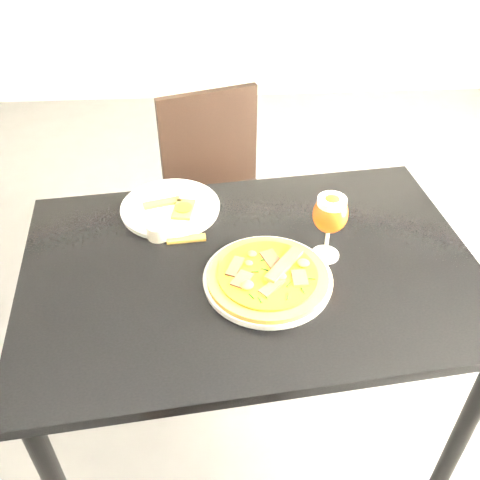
{
  "coord_description": "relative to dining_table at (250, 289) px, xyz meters",
  "views": [
    {
      "loc": [
        -0.33,
        -0.75,
        1.7
      ],
      "look_at": [
        -0.26,
        0.3,
        0.83
      ],
      "focal_mm": 40.0,
      "sensor_mm": 36.0,
      "label": 1
    }
  ],
  "objects": [
    {
      "name": "plate_main",
      "position": [
        0.04,
        -0.07,
        0.1
      ],
      "size": [
        0.42,
        0.42,
        0.02
      ],
      "primitive_type": "cylinder",
      "rotation": [
        0.0,
        0.0,
        0.37
      ],
      "color": "white",
      "rests_on": "dining_table"
    },
    {
      "name": "beer_glass",
      "position": [
        0.2,
        0.02,
        0.23
      ],
      "size": [
        0.09,
        0.09,
        0.19
      ],
      "color": "#B1B4BA",
      "rests_on": "dining_table"
    },
    {
      "name": "dining_table",
      "position": [
        0.0,
        0.0,
        0.0
      ],
      "size": [
        1.27,
        0.91,
        0.75
      ],
      "rotation": [
        0.0,
        0.0,
        0.1
      ],
      "color": "black",
      "rests_on": "ground"
    },
    {
      "name": "crust_scraps",
      "position": [
        -0.2,
        0.24,
        0.11
      ],
      "size": [
        0.16,
        0.12,
        0.01
      ],
      "rotation": [
        0.0,
        0.0,
        0.69
      ],
      "color": "#9F6726",
      "rests_on": "plate_second"
    },
    {
      "name": "loose_crust",
      "position": [
        -0.17,
        0.11,
        0.09
      ],
      "size": [
        0.11,
        0.03,
        0.01
      ],
      "primitive_type": "cube",
      "rotation": [
        0.0,
        0.0,
        0.08
      ],
      "color": "#9F6726",
      "rests_on": "dining_table"
    },
    {
      "name": "sauce_cup",
      "position": [
        -0.25,
        0.13,
        0.11
      ],
      "size": [
        0.06,
        0.06,
        0.04
      ],
      "color": "silver",
      "rests_on": "dining_table"
    },
    {
      "name": "pizza",
      "position": [
        0.04,
        -0.07,
        0.12
      ],
      "size": [
        0.31,
        0.31,
        0.03
      ],
      "rotation": [
        0.0,
        0.0,
        0.58
      ],
      "color": "#9F6726",
      "rests_on": "plate_main"
    },
    {
      "name": "chair_far",
      "position": [
        -0.06,
        0.69,
        -0.17
      ],
      "size": [
        0.51,
        0.51,
        0.88
      ],
      "rotation": [
        0.0,
        0.0,
        0.29
      ],
      "color": "black",
      "rests_on": "ground"
    },
    {
      "name": "plate_second",
      "position": [
        -0.22,
        0.26,
        0.1
      ],
      "size": [
        0.37,
        0.37,
        0.02
      ],
      "primitive_type": "cylinder",
      "rotation": [
        0.0,
        0.0,
        0.31
      ],
      "color": "white",
      "rests_on": "dining_table"
    }
  ]
}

